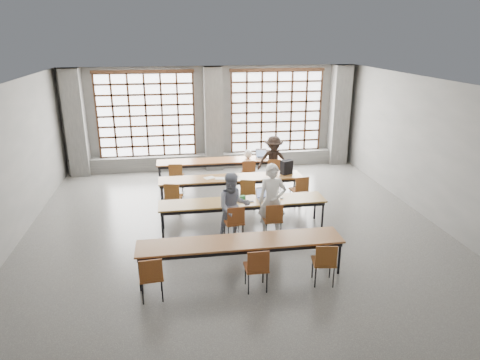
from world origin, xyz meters
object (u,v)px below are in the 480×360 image
Objects in this scene: desk_row_b at (231,179)px; student_back at (273,161)px; phone at (251,202)px; chair_near_left at (151,274)px; chair_mid_left at (173,195)px; green_box at (240,198)px; desk_row_a at (221,162)px; chair_near_right at (325,260)px; chair_near_mid at (257,265)px; student_female at (233,207)px; laptop_back at (262,155)px; desk_row_d at (241,244)px; red_pouch at (151,273)px; chair_front_right at (273,217)px; chair_back_left at (176,174)px; chair_back_mid at (249,170)px; chair_back_right at (274,169)px; backpack at (287,167)px; chair_front_left at (235,220)px; student_male at (272,201)px; laptop_front at (264,195)px; plastic_bag at (248,154)px; desk_row_c at (243,203)px; mouse at (282,198)px; chair_mid_right at (300,188)px; chair_mid_centre at (248,191)px.

student_back is (1.50, 1.25, 0.11)m from desk_row_b.
chair_near_left is at bearing -131.10° from phone.
chair_mid_left is 1.95m from green_box.
desk_row_a is 4.55× the size of chair_near_right.
chair_near_mid is 2.20m from student_female.
desk_row_d is at bearing -105.62° from laptop_back.
desk_row_a is at bearing 72.43° from red_pouch.
chair_front_right and chair_near_right have the same top height.
chair_back_left is 2.87m from laptop_back.
red_pouch is at bearing -116.40° from chair_back_mid.
chair_back_right is 1.00× the size of chair_front_right.
student_back reaches higher than desk_row_d.
backpack is 5.76m from red_pouch.
backpack reaches higher than chair_front_left.
student_male is at bearing -91.03° from chair_back_mid.
desk_row_a is 6.45m from red_pouch.
chair_back_mid is 6.16m from red_pouch.
laptop_front is at bearing -25.71° from chair_mid_left.
plastic_bag reaches higher than laptop_back.
desk_row_c is 2.69m from chair_near_mid.
chair_back_right is 2.99m from mouse.
student_back is (3.12, 1.88, 0.24)m from chair_mid_left.
chair_front_right is 3.78m from student_back.
plastic_bag reaches higher than chair_mid_left.
desk_row_b is at bearing 65.54° from chair_near_left.
chair_back_mid is at bearing 58.14° from desk_row_b.
backpack is at bearing 49.33° from student_female.
desk_row_d is 4.55× the size of chair_back_right.
chair_mid_left is 3.79m from red_pouch.
chair_mid_right reaches higher than mouse.
chair_back_mid is 0.96m from laptop_back.
student_female reaches higher than desk_row_b.
student_male is (-0.00, 0.13, 0.34)m from chair_front_right.
mouse is (0.41, -0.13, -0.04)m from laptop_front.
desk_row_b is 1.98m from plastic_bag.
chair_mid_centre is 1.11m from laptop_front.
laptop_back is (0.62, 4.28, 0.25)m from chair_front_right.
desk_row_d reaches higher than red_pouch.
chair_mid_right is (1.12, -1.75, 0.00)m from chair_back_mid.
chair_near_mid is 2.77m from green_box.
chair_mid_centre is 4.48m from red_pouch.
chair_near_left is 8.98× the size of mouse.
chair_near_mid is 0.50× the size of student_male.
student_back is at bearing 31.01° from chair_mid_left.
plastic_bag is at bearing 112.54° from chair_mid_right.
phone is (0.36, 2.58, 0.20)m from chair_near_mid.
student_back is at bearing 59.03° from chair_mid_centre.
chair_mid_right is (1.81, -0.63, -0.13)m from desk_row_b.
phone is at bearing -105.45° from laptop_back.
backpack is at bearing 50.68° from red_pouch.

